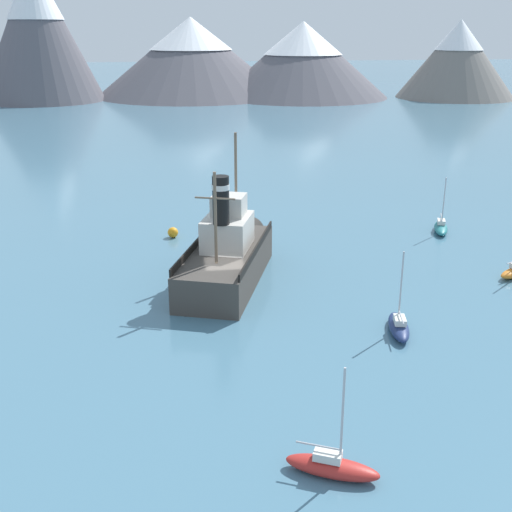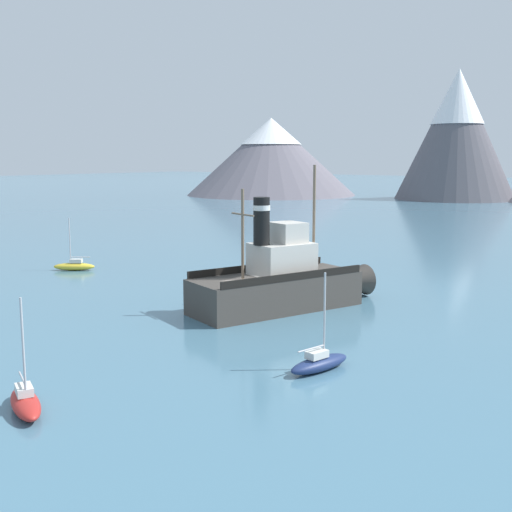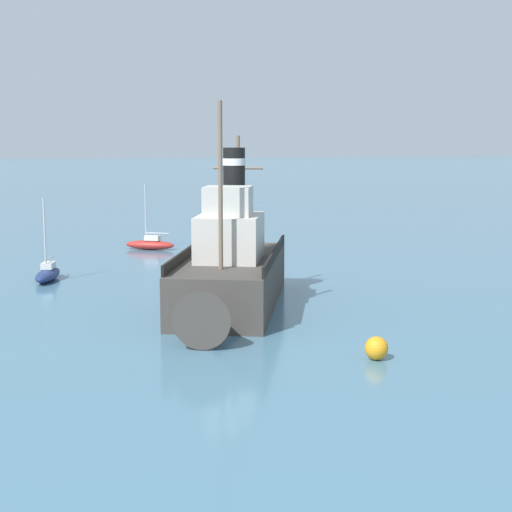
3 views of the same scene
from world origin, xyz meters
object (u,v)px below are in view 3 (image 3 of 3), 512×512
(old_tugboat, at_px, (229,272))
(sailboat_red, at_px, (150,244))
(mooring_buoy, at_px, (376,348))
(sailboat_navy, at_px, (48,274))

(old_tugboat, height_order, sailboat_red, old_tugboat)
(sailboat_red, xyz_separation_m, mooring_buoy, (-5.86, 31.55, 0.02))
(sailboat_navy, bearing_deg, mooring_buoy, 122.94)
(sailboat_red, bearing_deg, old_tugboat, 95.54)
(old_tugboat, xyz_separation_m, sailboat_red, (2.09, -21.52, -1.40))
(sailboat_navy, distance_m, mooring_buoy, 23.54)
(mooring_buoy, bearing_deg, sailboat_red, -79.49)
(old_tugboat, relative_size, sailboat_navy, 3.01)
(sailboat_red, distance_m, mooring_buoy, 32.09)
(old_tugboat, bearing_deg, sailboat_navy, -47.14)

